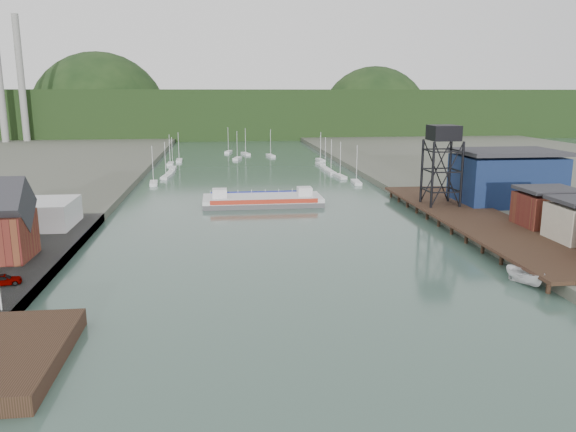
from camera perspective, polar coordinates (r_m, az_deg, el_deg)
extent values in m
plane|color=#324E44|center=(56.38, 3.25, -13.34)|extent=(600.00, 600.00, 0.00)
cube|color=black|center=(58.73, -26.63, -12.65)|extent=(10.00, 18.00, 1.80)
cube|color=black|center=(107.94, 18.66, -0.31)|extent=(14.00, 70.00, 0.50)
cylinder|color=black|center=(105.76, 15.67, -0.98)|extent=(0.60, 0.60, 2.20)
cylinder|color=black|center=(110.87, 21.42, -0.77)|extent=(0.60, 0.60, 2.20)
cube|color=silver|center=(107.87, -25.53, 0.18)|extent=(18.00, 12.00, 4.50)
cylinder|color=black|center=(113.82, 14.48, 4.04)|extent=(0.50, 0.50, 13.00)
cylinder|color=black|center=(116.12, 17.24, 4.04)|extent=(0.50, 0.50, 13.00)
cylinder|color=black|center=(119.38, 13.44, 4.47)|extent=(0.50, 0.50, 13.00)
cylinder|color=black|center=(121.57, 16.11, 4.46)|extent=(0.50, 0.50, 13.00)
cube|color=black|center=(116.88, 15.54, 8.14)|extent=(5.50, 5.50, 3.00)
cube|color=#0E193D|center=(126.10, 21.27, 3.43)|extent=(20.00, 14.00, 10.00)
cube|color=#2D2D33|center=(125.40, 21.48, 6.10)|extent=(20.50, 14.50, 0.80)
cube|color=#541818|center=(105.67, 24.78, 0.43)|extent=(9.00, 8.00, 6.00)
cube|color=silver|center=(156.82, -13.49, 3.24)|extent=(2.67, 7.65, 0.90)
cube|color=silver|center=(167.80, -12.29, 3.88)|extent=(2.81, 7.67, 0.90)
cube|color=silver|center=(176.48, -11.84, 4.31)|extent=(2.35, 7.59, 0.90)
cube|color=silver|center=(186.28, -11.62, 4.74)|extent=(2.01, 7.50, 0.90)
cube|color=silver|center=(198.54, -11.86, 5.19)|extent=(2.00, 7.50, 0.90)
cube|color=silver|center=(208.09, -11.00, 5.55)|extent=(2.16, 7.54, 0.90)
cube|color=silver|center=(155.32, 6.95, 3.41)|extent=(2.53, 7.62, 0.90)
cube|color=silver|center=(165.91, 5.31, 4.02)|extent=(2.76, 7.67, 0.90)
cube|color=silver|center=(174.22, 4.39, 4.44)|extent=(2.22, 7.56, 0.90)
cube|color=silver|center=(182.94, 3.78, 4.83)|extent=(2.18, 7.54, 0.90)
cube|color=silver|center=(193.83, 3.30, 5.27)|extent=(2.46, 7.61, 0.90)
cube|color=silver|center=(205.55, 3.32, 5.68)|extent=(2.48, 7.61, 0.90)
cube|color=silver|center=(211.42, -5.17, 5.83)|extent=(3.78, 7.76, 0.90)
cube|color=silver|center=(220.12, -1.78, 6.14)|extent=(3.31, 7.74, 0.90)
cube|color=silver|center=(227.45, -4.33, 6.31)|extent=(3.76, 7.76, 0.90)
cube|color=silver|center=(235.22, -6.07, 6.48)|extent=(3.40, 7.74, 0.90)
cylinder|color=gray|center=(299.77, -25.48, 12.32)|extent=(3.20, 3.20, 60.00)
cube|color=black|center=(350.30, -5.39, 10.35)|extent=(500.00, 120.00, 28.00)
sphere|color=black|center=(357.45, -18.47, 9.17)|extent=(80.00, 80.00, 80.00)
sphere|color=black|center=(373.80, 8.70, 9.47)|extent=(70.00, 70.00, 70.00)
cube|color=#505053|center=(125.18, -2.60, 1.39)|extent=(26.34, 10.69, 1.05)
cube|color=silver|center=(125.00, -2.61, 1.81)|extent=(26.34, 10.69, 0.84)
cube|color=red|center=(119.77, -2.40, 1.45)|extent=(23.12, 0.31, 0.95)
cube|color=navy|center=(130.17, -2.80, 2.33)|extent=(23.12, 0.31, 0.95)
cube|color=silver|center=(124.40, -6.96, 2.27)|extent=(3.17, 3.17, 2.10)
cube|color=silver|center=(125.87, 1.69, 2.48)|extent=(3.17, 3.17, 2.10)
imported|color=silver|center=(79.38, 22.94, -5.70)|extent=(4.18, 6.22, 2.25)
imported|color=#999999|center=(76.68, -26.98, -5.78)|extent=(4.47, 2.66, 1.43)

